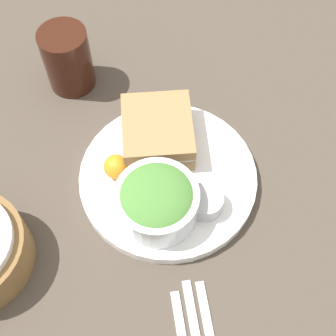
{
  "coord_description": "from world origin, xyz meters",
  "views": [
    {
      "loc": [
        -0.34,
        0.09,
        0.64
      ],
      "look_at": [
        0.0,
        0.0,
        0.04
      ],
      "focal_mm": 50.0,
      "sensor_mm": 36.0,
      "label": 1
    }
  ],
  "objects_px": {
    "plate": "(168,178)",
    "drink_glass": "(68,59)",
    "dressing_cup": "(205,202)",
    "sandwich": "(160,131)",
    "salad_bowl": "(157,201)"
  },
  "relations": [
    {
      "from": "plate",
      "to": "drink_glass",
      "type": "xyz_separation_m",
      "value": [
        0.24,
        0.11,
        0.05
      ]
    },
    {
      "from": "drink_glass",
      "to": "salad_bowl",
      "type": "bearing_deg",
      "value": -164.48
    },
    {
      "from": "drink_glass",
      "to": "dressing_cup",
      "type": "bearing_deg",
      "value": -153.63
    },
    {
      "from": "sandwich",
      "to": "dressing_cup",
      "type": "bearing_deg",
      "value": -165.16
    },
    {
      "from": "plate",
      "to": "dressing_cup",
      "type": "distance_m",
      "value": 0.08
    },
    {
      "from": "plate",
      "to": "dressing_cup",
      "type": "xyz_separation_m",
      "value": [
        -0.07,
        -0.04,
        0.02
      ]
    },
    {
      "from": "plate",
      "to": "dressing_cup",
      "type": "height_order",
      "value": "dressing_cup"
    },
    {
      "from": "dressing_cup",
      "to": "salad_bowl",
      "type": "bearing_deg",
      "value": 80.73
    },
    {
      "from": "sandwich",
      "to": "salad_bowl",
      "type": "relative_size",
      "value": 1.13
    },
    {
      "from": "plate",
      "to": "drink_glass",
      "type": "height_order",
      "value": "drink_glass"
    },
    {
      "from": "sandwich",
      "to": "dressing_cup",
      "type": "xyz_separation_m",
      "value": [
        -0.13,
        -0.03,
        -0.01
      ]
    },
    {
      "from": "dressing_cup",
      "to": "sandwich",
      "type": "bearing_deg",
      "value": 14.84
    },
    {
      "from": "salad_bowl",
      "to": "drink_glass",
      "type": "bearing_deg",
      "value": 15.52
    },
    {
      "from": "plate",
      "to": "drink_glass",
      "type": "distance_m",
      "value": 0.26
    },
    {
      "from": "drink_glass",
      "to": "plate",
      "type": "bearing_deg",
      "value": -154.78
    }
  ]
}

